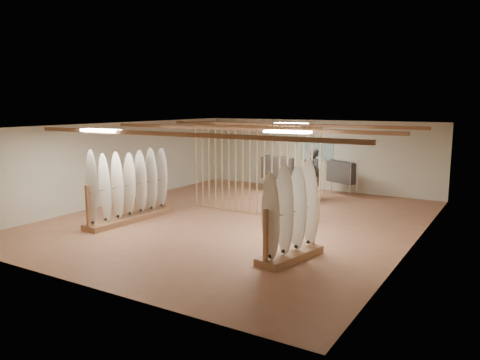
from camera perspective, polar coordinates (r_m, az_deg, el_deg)
The scene contains 16 objects.
floor at distance 14.12m, azimuth 0.00°, elevation -4.81°, with size 12.00×12.00×0.00m, color #A86E51.
ceiling at distance 13.71m, azimuth 0.00°, elevation 6.61°, with size 12.00×12.00×0.00m, color gray.
wall_back at distance 19.19m, azimuth 9.32°, elevation 3.05°, with size 12.00×12.00×0.00m, color beige.
wall_front at distance 9.33m, azimuth -19.48°, elevation -3.84°, with size 12.00×12.00×0.00m, color beige.
wall_left at distance 16.96m, azimuth -14.62°, elevation 2.07°, with size 12.00×12.00×0.00m, color beige.
wall_right at distance 12.08m, azimuth 20.75°, elevation -1.03°, with size 12.00×12.00×0.00m, color beige.
ceiling_slats at distance 13.72m, azimuth 0.00°, elevation 6.28°, with size 9.50×6.12×0.10m, color #986845.
light_panels at distance 13.72m, azimuth 0.00°, elevation 6.36°, with size 1.20×0.35×0.06m, color white.
bamboo_partition at distance 14.53m, azimuth 1.63°, elevation 1.21°, with size 4.45×0.05×2.78m.
poster at distance 19.16m, azimuth 9.32°, elevation 3.64°, with size 1.40×0.03×0.90m, color teal.
rack_left at distance 14.15m, azimuth -13.30°, elevation -1.97°, with size 0.76×3.10×2.15m.
rack_right at distance 10.47m, azimuth 6.19°, elevation -5.81°, with size 0.94×1.91×2.13m.
clothing_rack_a at distance 18.32m, azimuth 4.57°, elevation 1.48°, with size 1.39×0.39×1.48m.
clothing_rack_b at distance 17.92m, azimuth 12.20°, elevation 0.93°, with size 1.23×0.80×1.39m.
shopper_a at distance 17.05m, azimuth 9.09°, elevation 1.16°, with size 0.78×0.53×2.13m, color #27292F.
shopper_b at distance 16.70m, azimuth 8.46°, elevation 0.38°, with size 0.86×0.67×1.78m, color #36342A.
Camera 1 is at (7.09, -11.72, 3.43)m, focal length 35.00 mm.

